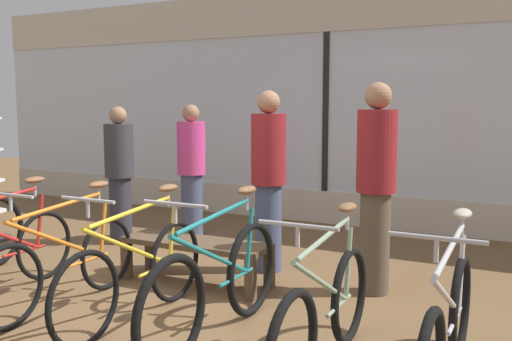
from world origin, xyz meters
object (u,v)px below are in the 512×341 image
Objects in this scene: bicycle_left at (0,252)px; customer_near_rack at (376,183)px; bicycle_center at (136,272)px; bicycle_right at (325,313)px; customer_near_bench at (191,169)px; display_bench at (196,248)px; bicycle_far_right at (448,330)px; customer_mid_floor at (120,172)px; customer_by_window at (268,177)px; bicycle_center_right at (217,284)px; bicycle_center_left at (64,262)px.

bicycle_left is 0.91× the size of customer_near_rack.
bicycle_right is at bearing -4.16° from bicycle_center.
customer_near_bench is (0.33, 2.48, 0.48)m from bicycle_left.
bicycle_left is 1.44m from bicycle_center.
bicycle_far_right is at bearing -23.68° from display_bench.
customer_near_rack reaches higher than customer_mid_floor.
bicycle_left is 2.50m from customer_by_window.
customer_by_window is at bearing 170.85° from customer_near_rack.
bicycle_center is at bearing 2.13° from bicycle_left.
display_bench is at bearing 95.72° from bicycle_center.
bicycle_center_right is (2.16, 0.04, 0.02)m from bicycle_left.
customer_near_rack is at bearing -7.33° from customer_mid_floor.
bicycle_far_right is at bearing 3.45° from bicycle_right.
bicycle_center is 2.60m from customer_mid_floor.
bicycle_left is 0.92× the size of bicycle_center_right.
customer_near_rack is 1.03× the size of customer_by_window.
customer_near_rack is at bearing 34.86° from bicycle_center_left.
bicycle_right is at bearing -176.55° from bicycle_far_right.
customer_by_window is (-0.41, 1.65, 0.54)m from bicycle_center_right.
bicycle_center is at bearing -46.98° from customer_mid_floor.
bicycle_left is 1.69m from display_bench.
bicycle_center_left is at bearing -179.39° from bicycle_center_right.
customer_by_window is at bearing 79.33° from bicycle_center.
display_bench is 0.86× the size of customer_near_bench.
customer_mid_floor is at bearing -139.33° from customer_near_bench.
customer_near_rack is at bearing -9.15° from customer_by_window.
bicycle_center reaches higher than display_bench.
customer_near_bench reaches higher than bicycle_right.
bicycle_left is at bearing -178.81° from bicycle_center_right.
bicycle_right reaches higher than display_bench.
customer_mid_floor reaches higher than bicycle_center_right.
bicycle_right is 0.93× the size of customer_by_window.
bicycle_center_left is 0.98× the size of bicycle_center.
bicycle_left is 0.96× the size of bicycle_center.
bicycle_center is 0.94× the size of customer_near_rack.
bicycle_center is 0.95× the size of bicycle_center_right.
bicycle_center is at bearing 1.93° from bicycle_center_left.
customer_mid_floor is 0.99× the size of customer_near_bench.
customer_near_bench reaches higher than bicycle_center_right.
customer_by_window is (1.75, 1.70, 0.56)m from bicycle_left.
bicycle_left reaches higher than bicycle_center_left.
bicycle_center_right is at bearing -50.14° from display_bench.
bicycle_far_right is at bearing -41.18° from customer_by_window.
bicycle_center_right is at bearing 1.19° from bicycle_left.
bicycle_center_right is (1.43, 0.02, 0.03)m from bicycle_center_left.
bicycle_center is at bearing -84.28° from display_bench.
bicycle_far_right is 1.06× the size of customer_near_bench.
bicycle_center_right reaches higher than bicycle_center_left.
customer_near_rack is 1.13× the size of customer_mid_floor.
bicycle_center reaches higher than bicycle_right.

